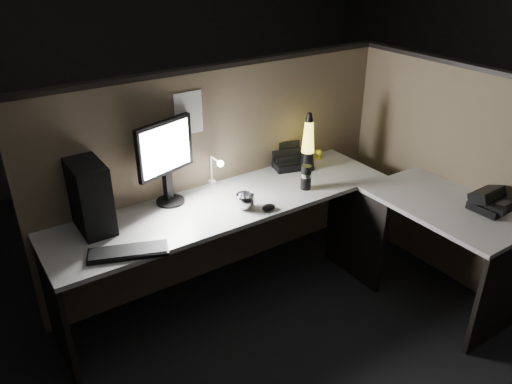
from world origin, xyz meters
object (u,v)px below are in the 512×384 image
keyboard (128,252)px  desk_phone (489,201)px  lava_lamp (308,146)px  pc_tower (88,194)px  monitor (166,154)px

keyboard → desk_phone: bearing=0.1°
desk_phone → lava_lamp: bearing=115.2°
pc_tower → lava_lamp: size_ratio=0.98×
monitor → desk_phone: size_ratio=2.21×
pc_tower → lava_lamp: 1.55m
pc_tower → lava_lamp: lava_lamp is taller
monitor → desk_phone: 2.02m
lava_lamp → desk_phone: lava_lamp is taller
pc_tower → keyboard: pc_tower is taller
pc_tower → keyboard: bearing=-81.0°
keyboard → pc_tower: bearing=119.7°
pc_tower → monitor: monitor is taller
monitor → pc_tower: bearing=164.8°
desk_phone → keyboard: bearing=157.5°
monitor → desk_phone: monitor is taller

